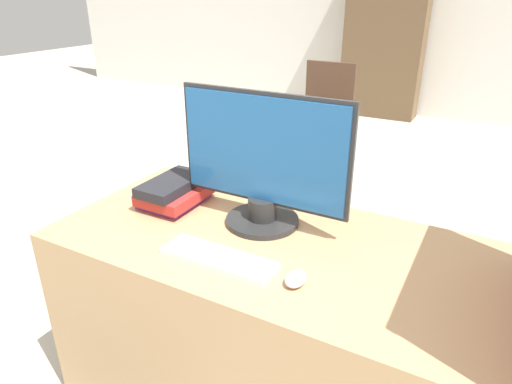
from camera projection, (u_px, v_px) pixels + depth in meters
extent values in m
cube|color=tan|center=(272.00, 329.00, 1.65)|extent=(1.48, 0.72, 0.74)
cylinder|color=#282828|center=(262.00, 220.00, 1.61)|extent=(0.26, 0.26, 0.02)
cylinder|color=#282828|center=(262.00, 208.00, 1.59)|extent=(0.10, 0.10, 0.08)
cube|color=#282828|center=(263.00, 149.00, 1.50)|extent=(0.61, 0.01, 0.38)
cube|color=#1E5693|center=(263.00, 150.00, 1.50)|extent=(0.59, 0.02, 0.36)
cube|color=white|center=(219.00, 258.00, 1.39)|extent=(0.37, 0.11, 0.02)
ellipsoid|color=silver|center=(296.00, 279.00, 1.28)|extent=(0.06, 0.08, 0.03)
cube|color=#7A3384|center=(174.00, 200.00, 1.76)|extent=(0.19, 0.23, 0.02)
cube|color=#B72D28|center=(176.00, 194.00, 1.74)|extent=(0.20, 0.27, 0.04)
cube|color=#232328|center=(172.00, 184.00, 1.72)|extent=(0.15, 0.27, 0.04)
cylinder|color=#4C3323|center=(289.00, 152.00, 3.94)|extent=(0.04, 0.04, 0.38)
cylinder|color=#4C3323|center=(331.00, 160.00, 3.77)|extent=(0.04, 0.04, 0.38)
cylinder|color=#4C3323|center=(307.00, 141.00, 4.24)|extent=(0.04, 0.04, 0.38)
cylinder|color=#4C3323|center=(346.00, 147.00, 4.07)|extent=(0.04, 0.04, 0.38)
cube|color=#4C3323|center=(320.00, 126.00, 3.92)|extent=(0.44, 0.44, 0.05)
cube|color=#4C3323|center=(330.00, 90.00, 3.97)|extent=(0.44, 0.04, 0.48)
cube|color=brown|center=(385.00, 36.00, 5.44)|extent=(0.93, 0.32, 1.92)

